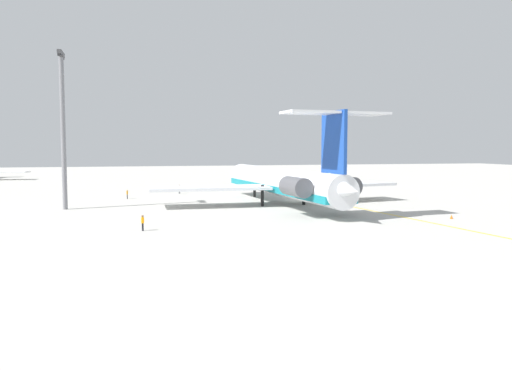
# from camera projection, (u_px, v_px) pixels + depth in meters

# --- Properties ---
(ground) EXTENTS (338.15, 338.15, 0.00)m
(ground) POSITION_uv_depth(u_px,v_px,m) (301.00, 201.00, 85.84)
(ground) COLOR #B7B5AD
(main_jetliner) EXTENTS (47.19, 41.76, 13.74)m
(main_jetliner) POSITION_uv_depth(u_px,v_px,m) (283.00, 182.00, 78.40)
(main_jetliner) COLOR silver
(main_jetliner) RESTS_ON ground
(ground_crew_near_nose) EXTENTS (0.30, 0.37, 1.76)m
(ground_crew_near_nose) POSITION_uv_depth(u_px,v_px,m) (179.00, 188.00, 98.80)
(ground_crew_near_nose) COLOR black
(ground_crew_near_nose) RESTS_ON ground
(ground_crew_near_tail) EXTENTS (0.36, 0.32, 1.78)m
(ground_crew_near_tail) POSITION_uv_depth(u_px,v_px,m) (143.00, 221.00, 54.51)
(ground_crew_near_tail) COLOR black
(ground_crew_near_tail) RESTS_ON ground
(ground_crew_portside) EXTENTS (0.41, 0.27, 1.68)m
(ground_crew_portside) POSITION_uv_depth(u_px,v_px,m) (127.00, 193.00, 88.84)
(ground_crew_portside) COLOR black
(ground_crew_portside) RESTS_ON ground
(ground_crew_starboard) EXTENTS (0.33, 0.36, 1.79)m
(ground_crew_starboard) POSITION_uv_depth(u_px,v_px,m) (334.00, 185.00, 106.91)
(ground_crew_starboard) COLOR black
(ground_crew_starboard) RESTS_ON ground
(safety_cone_nose) EXTENTS (0.40, 0.40, 0.55)m
(safety_cone_nose) POSITION_uv_depth(u_px,v_px,m) (326.00, 188.00, 109.26)
(safety_cone_nose) COLOR #EA590F
(safety_cone_nose) RESTS_ON ground
(safety_cone_wingtip) EXTENTS (0.40, 0.40, 0.55)m
(safety_cone_wingtip) POSITION_uv_depth(u_px,v_px,m) (296.00, 189.00, 107.38)
(safety_cone_wingtip) COLOR #EA590F
(safety_cone_wingtip) RESTS_ON ground
(safety_cone_tail) EXTENTS (0.40, 0.40, 0.55)m
(safety_cone_tail) POSITION_uv_depth(u_px,v_px,m) (451.00, 217.00, 63.81)
(safety_cone_tail) COLOR #EA590F
(safety_cone_tail) RESTS_ON ground
(taxiway_centreline) EXTENTS (81.92, 11.06, 0.01)m
(taxiway_centreline) POSITION_uv_depth(u_px,v_px,m) (333.00, 203.00, 82.15)
(taxiway_centreline) COLOR gold
(taxiway_centreline) RESTS_ON ground
(light_mast) EXTENTS (4.00, 0.70, 23.05)m
(light_mast) POSITION_uv_depth(u_px,v_px,m) (63.00, 123.00, 72.73)
(light_mast) COLOR slate
(light_mast) RESTS_ON ground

